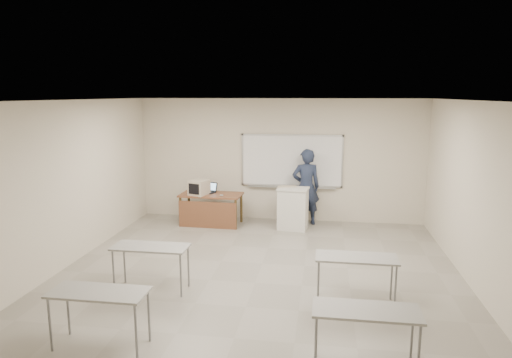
% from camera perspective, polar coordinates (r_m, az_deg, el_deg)
% --- Properties ---
extents(floor, '(7.00, 8.00, 0.01)m').
position_cam_1_polar(floor, '(7.80, -0.12, -12.88)').
color(floor, gray).
rests_on(floor, ground).
extents(whiteboard, '(2.48, 0.10, 1.31)m').
position_cam_1_polar(whiteboard, '(11.19, 4.48, 2.22)').
color(whiteboard, white).
rests_on(whiteboard, floor).
extents(student_desks, '(4.40, 2.20, 0.73)m').
position_cam_1_polar(student_desks, '(6.31, -2.03, -12.08)').
color(student_desks, gray).
rests_on(student_desks, floor).
extents(instructor_desk, '(1.46, 0.73, 0.75)m').
position_cam_1_polar(instructor_desk, '(10.90, -5.76, -3.02)').
color(instructor_desk, brown).
rests_on(instructor_desk, floor).
extents(podium, '(0.70, 0.51, 0.98)m').
position_cam_1_polar(podium, '(10.62, 4.63, -3.68)').
color(podium, silver).
rests_on(podium, floor).
extents(crt_monitor, '(0.38, 0.43, 0.36)m').
position_cam_1_polar(crt_monitor, '(10.87, -7.09, -1.05)').
color(crt_monitor, '#B4A691').
rests_on(crt_monitor, instructor_desk).
extents(laptop, '(0.32, 0.30, 0.24)m').
position_cam_1_polar(laptop, '(11.12, -5.94, -1.38)').
color(laptop, black).
rests_on(laptop, instructor_desk).
extents(mouse, '(0.11, 0.09, 0.04)m').
position_cam_1_polar(mouse, '(10.70, -4.33, -2.04)').
color(mouse, gray).
rests_on(mouse, instructor_desk).
extents(keyboard, '(0.46, 0.26, 0.02)m').
position_cam_1_polar(keyboard, '(10.60, 3.89, -0.94)').
color(keyboard, '#B4A691').
rests_on(keyboard, podium).
extents(presenter, '(0.75, 0.58, 1.83)m').
position_cam_1_polar(presenter, '(10.96, 6.27, -0.98)').
color(presenter, black).
rests_on(presenter, floor).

